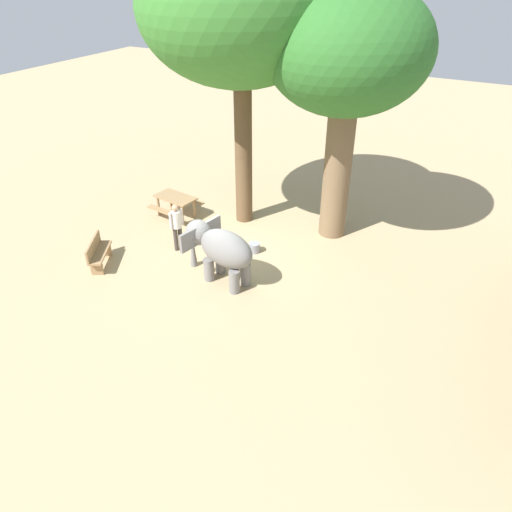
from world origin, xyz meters
The scene contains 8 objects.
ground_plane centered at (0.00, 0.00, 0.00)m, with size 60.00×60.00×0.00m, color tan.
elephant centered at (1.04, 0.41, 1.08)m, with size 1.63×2.46×1.69m.
person_handler centered at (0.26, -1.71, 0.95)m, with size 0.49×0.32×1.62m.
shade_tree_main centered at (-3.15, 2.33, 5.83)m, with size 5.19×4.76×7.81m.
shade_tree_secondary centered at (-2.60, -0.85, 6.93)m, with size 6.43×5.89×9.25m.
wooden_bench centered at (2.21, -3.32, 0.47)m, with size 1.42×1.04×0.88m.
picnic_table_near centered at (-1.62, -3.18, 0.59)m, with size 1.67×1.69×0.78m.
feed_bucket centered at (-0.76, 0.56, 0.16)m, with size 0.36×0.36×0.32m, color gray.
Camera 1 is at (10.84, 6.86, 8.28)m, focal length 33.39 mm.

